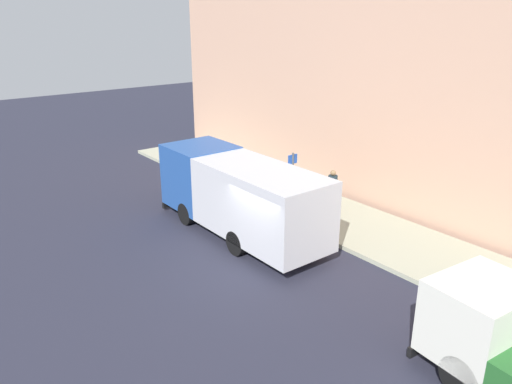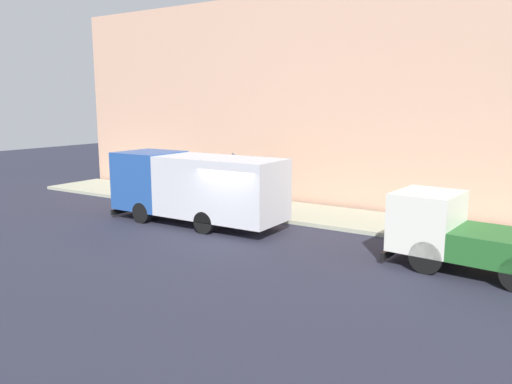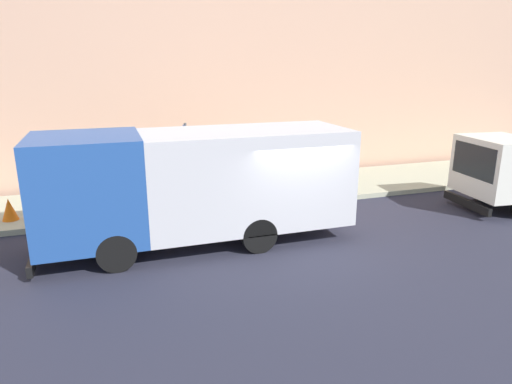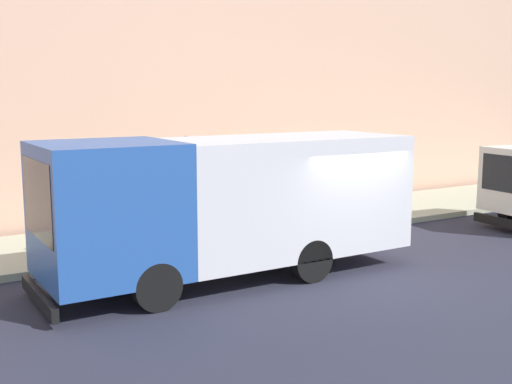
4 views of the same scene
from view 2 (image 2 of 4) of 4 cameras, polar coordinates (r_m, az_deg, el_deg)
name	(u,v)px [view 2 (image 2 of 4)]	position (r m, az deg, el deg)	size (l,w,h in m)	color
ground	(229,237)	(18.52, -3.10, -5.18)	(80.00, 80.00, 0.00)	#282938
sidewalk	(291,212)	(22.48, 4.00, -2.26)	(3.61, 30.00, 0.16)	#ABAE94
building_facade	(315,100)	(24.02, 6.80, 10.35)	(0.50, 30.00, 10.04)	#D5A487
large_utility_truck	(196,186)	(20.34, -6.92, 0.74)	(2.35, 7.61, 2.84)	#24509E
small_flatbed_truck	(473,236)	(15.80, 23.59, -4.66)	(2.67, 5.87, 2.24)	white
pedestrian_walking	(195,187)	(23.69, -7.00, 0.55)	(0.48, 0.48, 1.58)	black
pedestrian_standing	(263,186)	(23.36, 0.76, 0.64)	(0.49, 0.49, 1.68)	#443C4A
traffic_cone_orange	(160,192)	(25.77, -10.95, 0.05)	(0.43, 0.43, 0.62)	orange
street_sign_post	(233,177)	(22.12, -2.66, 1.75)	(0.44, 0.08, 2.56)	#4C5156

